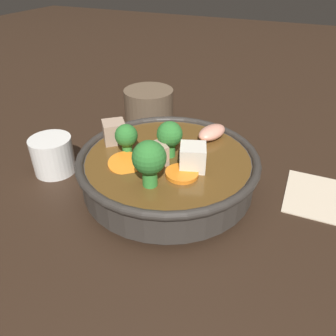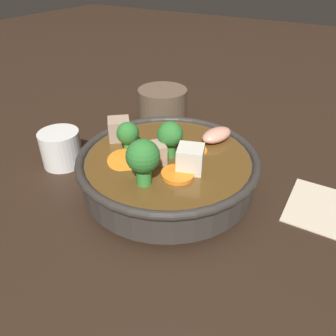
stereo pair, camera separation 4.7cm
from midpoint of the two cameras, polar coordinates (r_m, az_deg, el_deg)
ground_plane at (r=0.49m, az=-2.74°, el=-3.70°), size 3.00×3.00×0.00m
stirfry_bowl at (r=0.47m, az=-2.95°, el=0.19°), size 0.26×0.26×0.12m
tea_cup at (r=0.56m, az=-21.76°, el=2.08°), size 0.07×0.07×0.06m
dark_mug at (r=0.68m, az=-5.32°, el=10.60°), size 0.12×0.10×0.07m
napkin at (r=0.51m, az=21.60°, el=-4.49°), size 0.11×0.08×0.00m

